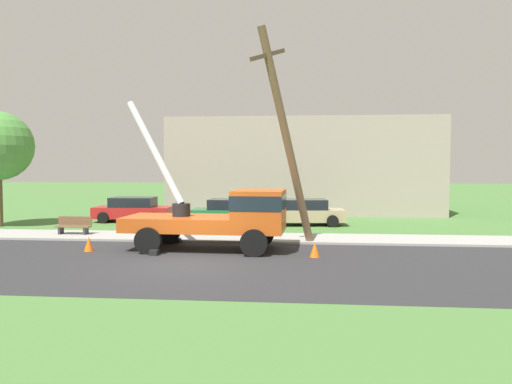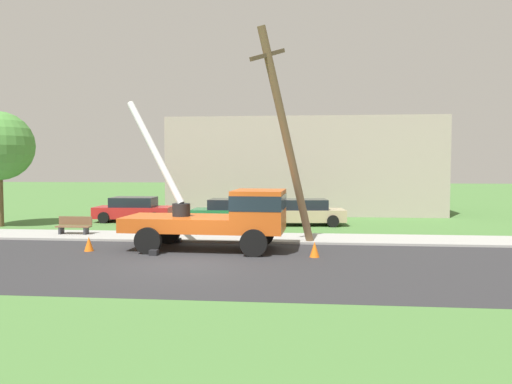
# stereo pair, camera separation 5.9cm
# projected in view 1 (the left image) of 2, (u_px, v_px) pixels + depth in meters

# --- Properties ---
(ground_plane) EXTENTS (120.00, 120.00, 0.00)m
(ground_plane) POSITION_uv_depth(u_px,v_px,m) (236.00, 222.00, 28.58)
(ground_plane) COLOR #477538
(road_asphalt) EXTENTS (80.00, 8.78, 0.01)m
(road_asphalt) POSITION_uv_depth(u_px,v_px,m) (187.00, 264.00, 16.65)
(road_asphalt) COLOR #2B2B2D
(road_asphalt) RESTS_ON ground
(sidewalk_strip) EXTENTS (80.00, 2.73, 0.10)m
(sidewalk_strip) POSITION_uv_depth(u_px,v_px,m) (217.00, 237.00, 22.37)
(sidewalk_strip) COLOR #9E9E99
(sidewalk_strip) RESTS_ON ground
(utility_truck) EXTENTS (6.76, 3.21, 5.98)m
(utility_truck) POSITION_uv_depth(u_px,v_px,m) (226.00, 214.00, 19.24)
(utility_truck) COLOR #C65119
(utility_truck) RESTS_ON ground
(leaning_utility_pole) EXTENTS (2.54, 2.84, 8.63)m
(leaning_utility_pole) POSITION_uv_depth(u_px,v_px,m) (286.00, 137.00, 19.79)
(leaning_utility_pole) COLOR brown
(leaning_utility_pole) RESTS_ON ground
(traffic_cone_ahead) EXTENTS (0.36, 0.36, 0.56)m
(traffic_cone_ahead) POSITION_uv_depth(u_px,v_px,m) (315.00, 249.00, 17.83)
(traffic_cone_ahead) COLOR orange
(traffic_cone_ahead) RESTS_ON ground
(traffic_cone_behind) EXTENTS (0.36, 0.36, 0.56)m
(traffic_cone_behind) POSITION_uv_depth(u_px,v_px,m) (89.00, 244.00, 19.04)
(traffic_cone_behind) COLOR orange
(traffic_cone_behind) RESTS_ON ground
(parked_sedan_red) EXTENTS (4.47, 2.14, 1.42)m
(parked_sedan_red) POSITION_uv_depth(u_px,v_px,m) (133.00, 209.00, 28.82)
(parked_sedan_red) COLOR #B21E1E
(parked_sedan_red) RESTS_ON ground
(parked_sedan_green) EXTENTS (4.43, 2.06, 1.42)m
(parked_sedan_green) POSITION_uv_depth(u_px,v_px,m) (232.00, 212.00, 27.25)
(parked_sedan_green) COLOR #1E6638
(parked_sedan_green) RESTS_ON ground
(parked_sedan_tan) EXTENTS (4.56, 2.30, 1.42)m
(parked_sedan_tan) POSITION_uv_depth(u_px,v_px,m) (304.00, 212.00, 27.20)
(parked_sedan_tan) COLOR tan
(parked_sedan_tan) RESTS_ON ground
(park_bench) EXTENTS (1.60, 0.45, 0.90)m
(park_bench) POSITION_uv_depth(u_px,v_px,m) (74.00, 226.00, 23.05)
(park_bench) COLOR brown
(park_bench) RESTS_ON ground
(lowrise_building_backdrop) EXTENTS (18.00, 6.00, 6.40)m
(lowrise_building_backdrop) POSITION_uv_depth(u_px,v_px,m) (303.00, 166.00, 34.37)
(lowrise_building_backdrop) COLOR #A5998C
(lowrise_building_backdrop) RESTS_ON ground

